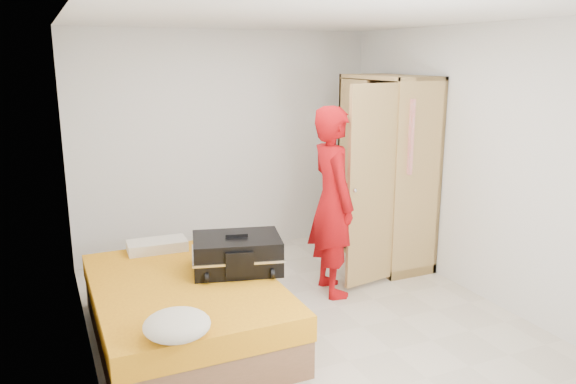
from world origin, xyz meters
name	(u,v)px	position (x,y,z in m)	size (l,w,h in m)	color
room	(300,175)	(0.00, 0.00, 1.30)	(4.00, 4.02, 2.60)	beige
bed	(185,309)	(-1.05, 0.00, 0.25)	(1.42, 2.02, 0.50)	brown
wardrobe	(385,176)	(1.45, 0.85, 1.00)	(1.17, 1.28, 2.10)	tan
person	(333,202)	(0.52, 0.35, 0.93)	(0.68, 0.44, 1.85)	#B30B0D
suitcase	(237,254)	(-0.56, 0.07, 0.65)	(0.87, 0.72, 0.33)	black
round_cushion	(177,325)	(-1.32, -0.90, 0.58)	(0.44, 0.44, 0.17)	beige
pillow	(157,246)	(-1.09, 0.85, 0.55)	(0.55, 0.28, 0.10)	beige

